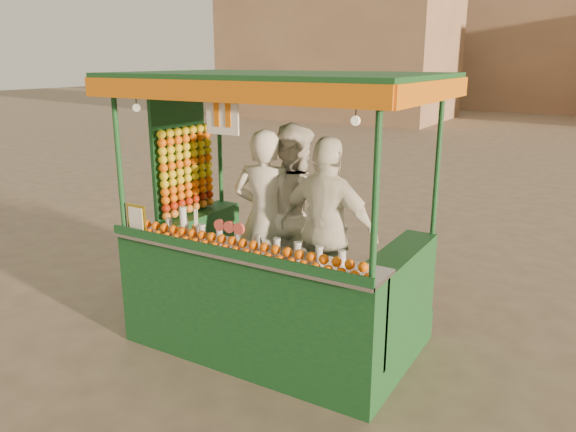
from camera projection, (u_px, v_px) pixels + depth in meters
The scene contains 7 objects.
ground at pixel (280, 328), 5.69m from camera, with size 90.00×90.00×0.00m, color brown.
building_left at pixel (339, 52), 25.84m from camera, with size 10.00×6.00×6.00m, color #A37D5D.
building_center at pixel (533, 43), 30.54m from camera, with size 14.00×7.00×7.00m, color #A37D5D.
juice_cart at pixel (266, 263), 5.18m from camera, with size 2.80×1.82×2.55m.
vendor_left at pixel (265, 218), 5.42m from camera, with size 0.72×0.56×1.73m.
vendor_middle at pixel (294, 212), 5.56m from camera, with size 1.09×1.04×1.77m.
vendor_right at pixel (327, 230), 5.04m from camera, with size 1.03×0.48×1.72m.
Camera 1 is at (2.70, -4.40, 2.65)m, focal length 34.57 mm.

